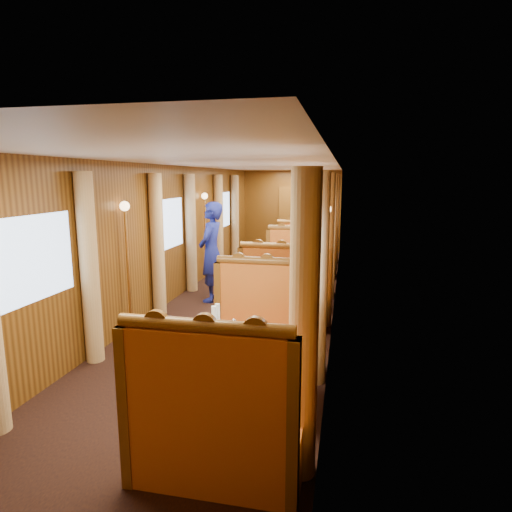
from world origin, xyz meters
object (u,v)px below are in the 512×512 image
(teapot_right, at_px, (237,337))
(rose_vase_far, at_px, (310,232))
(table_near, at_px, (245,376))
(banquette_near_fwd, at_px, (214,430))
(banquette_near_aft, at_px, (265,334))
(banquette_mid_fwd, at_px, (282,300))
(rose_vase_mid, at_px, (291,256))
(fruit_plate, at_px, (272,345))
(banquette_far_aft, at_px, (311,245))
(teapot_left, at_px, (227,337))
(banquette_mid_aft, at_px, (297,272))
(table_mid, at_px, (291,287))
(tea_tray, at_px, (232,341))
(banquette_far_fwd, at_px, (304,259))
(teapot_back, at_px, (234,331))
(steward, at_px, (211,252))
(table_far, at_px, (308,253))
(passenger, at_px, (296,259))

(teapot_right, height_order, rose_vase_far, rose_vase_far)
(table_near, distance_m, banquette_near_fwd, 1.02)
(banquette_near_aft, relative_size, rose_vase_far, 3.72)
(banquette_mid_fwd, distance_m, rose_vase_mid, 1.14)
(banquette_mid_fwd, bearing_deg, fruit_plate, -83.75)
(banquette_far_aft, distance_m, teapot_left, 8.16)
(banquette_mid_fwd, distance_m, rose_vase_far, 4.56)
(banquette_near_aft, xyz_separation_m, banquette_mid_aft, (0.00, 3.50, 0.00))
(table_mid, xyz_separation_m, banquette_far_aft, (0.00, 4.51, 0.05))
(tea_tray, distance_m, teapot_left, 0.09)
(banquette_near_fwd, relative_size, banquette_near_aft, 1.00)
(banquette_far_aft, xyz_separation_m, teapot_left, (-0.14, -8.15, 0.39))
(rose_vase_mid, bearing_deg, teapot_left, -92.08)
(banquette_far_fwd, xyz_separation_m, rose_vase_mid, (-0.01, -2.48, 0.50))
(table_mid, xyz_separation_m, fruit_plate, (0.29, -3.64, 0.39))
(teapot_back, height_order, rose_vase_mid, rose_vase_mid)
(banquette_mid_fwd, bearing_deg, banquette_far_fwd, 90.00)
(table_mid, height_order, teapot_right, teapot_right)
(table_mid, relative_size, banquette_mid_aft, 0.78)
(table_mid, height_order, banquette_mid_aft, banquette_mid_aft)
(teapot_back, relative_size, steward, 0.09)
(table_near, relative_size, rose_vase_mid, 2.92)
(banquette_mid_aft, distance_m, banquette_far_aft, 3.50)
(table_far, bearing_deg, banquette_far_aft, 90.00)
(banquette_near_aft, relative_size, rose_vase_mid, 3.72)
(banquette_far_aft, distance_m, rose_vase_far, 1.12)
(banquette_near_aft, distance_m, banquette_mid_fwd, 1.47)
(rose_vase_mid, height_order, steward, steward)
(banquette_far_fwd, distance_m, teapot_back, 5.98)
(banquette_mid_aft, bearing_deg, passenger, -90.00)
(banquette_far_aft, bearing_deg, banquette_mid_aft, -90.00)
(teapot_right, bearing_deg, passenger, 90.82)
(banquette_near_aft, height_order, banquette_mid_fwd, same)
(banquette_far_fwd, xyz_separation_m, steward, (-1.50, -2.33, 0.50))
(banquette_near_aft, bearing_deg, rose_vase_mid, 90.25)
(rose_vase_far, relative_size, steward, 0.19)
(banquette_near_aft, distance_m, rose_vase_far, 6.02)
(table_near, distance_m, rose_vase_mid, 3.55)
(table_far, distance_m, steward, 3.71)
(table_far, xyz_separation_m, banquette_far_fwd, (0.00, -1.01, 0.05))
(fruit_plate, distance_m, passenger, 4.37)
(banquette_mid_fwd, bearing_deg, tea_tray, -92.44)
(table_mid, distance_m, banquette_mid_aft, 1.02)
(teapot_back, distance_m, passenger, 4.20)
(banquette_far_aft, relative_size, steward, 0.73)
(fruit_plate, bearing_deg, steward, 115.24)
(banquette_near_fwd, distance_m, fruit_plate, 0.98)
(banquette_near_aft, xyz_separation_m, table_mid, (0.00, 2.49, -0.05))
(table_near, height_order, rose_vase_mid, rose_vase_mid)
(banquette_near_aft, height_order, steward, steward)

